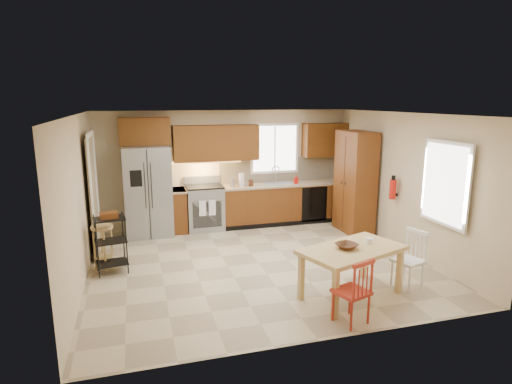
{
  "coord_description": "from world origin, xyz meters",
  "views": [
    {
      "loc": [
        -1.92,
        -6.57,
        2.73
      ],
      "look_at": [
        0.07,
        0.4,
        1.15
      ],
      "focal_mm": 30.0,
      "sensor_mm": 36.0,
      "label": 1
    }
  ],
  "objects": [
    {
      "name": "soap_bottle",
      "position": [
        1.48,
        2.1,
        1.0
      ],
      "size": [
        0.09,
        0.09,
        0.19
      ],
      "primitive_type": "imported",
      "color": "red",
      "rests_on": "base_cabinet_run"
    },
    {
      "name": "bar_stool",
      "position": [
        -2.5,
        0.49,
        0.36
      ],
      "size": [
        0.47,
        0.47,
        0.72
      ],
      "primitive_type": null,
      "rotation": [
        0.0,
        0.0,
        0.44
      ],
      "color": "#DFB66F",
      "rests_on": "floor"
    },
    {
      "name": "range_stove",
      "position": [
        -0.55,
        2.19,
        0.46
      ],
      "size": [
        0.76,
        0.63,
        0.92
      ],
      "primitive_type": "cube",
      "color": "gray",
      "rests_on": "floor"
    },
    {
      "name": "paper_towel",
      "position": [
        0.25,
        2.15,
        1.04
      ],
      "size": [
        0.12,
        0.12,
        0.28
      ],
      "primitive_type": "cylinder",
      "color": "white",
      "rests_on": "base_cabinet_run"
    },
    {
      "name": "canister_wood",
      "position": [
        0.45,
        2.12,
        0.97
      ],
      "size": [
        0.1,
        0.1,
        0.14
      ],
      "primitive_type": "cylinder",
      "color": "#482713",
      "rests_on": "base_cabinet_run"
    },
    {
      "name": "floor",
      "position": [
        0.0,
        0.0,
        0.0
      ],
      "size": [
        5.5,
        5.5,
        0.0
      ],
      "primitive_type": "plane",
      "color": "tan",
      "rests_on": "ground"
    },
    {
      "name": "chair_red",
      "position": [
        0.55,
        -2.2,
        0.42
      ],
      "size": [
        0.5,
        0.5,
        0.85
      ],
      "primitive_type": null,
      "rotation": [
        0.0,
        0.0,
        0.33
      ],
      "color": "#AA2A1A",
      "rests_on": "floor"
    },
    {
      "name": "doorway",
      "position": [
        -2.67,
        1.3,
        1.05
      ],
      "size": [
        0.04,
        0.95,
        2.1
      ],
      "primitive_type": "cube",
      "color": "#8C7A59",
      "rests_on": "wall_left"
    },
    {
      "name": "ceiling",
      "position": [
        0.0,
        0.0,
        2.5
      ],
      "size": [
        5.5,
        5.0,
        0.02
      ],
      "primitive_type": "cube",
      "color": "silver",
      "rests_on": "ground"
    },
    {
      "name": "base_cabinet_run",
      "position": [
        1.29,
        2.2,
        0.45
      ],
      "size": [
        2.92,
        0.6,
        0.9
      ],
      "primitive_type": "cube",
      "color": "#612F11",
      "rests_on": "floor"
    },
    {
      "name": "upper_right_block",
      "position": [
        2.25,
        2.33,
        1.83
      ],
      "size": [
        1.0,
        0.35,
        0.75
      ],
      "primitive_type": "cube",
      "color": "#633710",
      "rests_on": "wall_back"
    },
    {
      "name": "canister_steel",
      "position": [
        0.05,
        2.15,
        0.99
      ],
      "size": [
        0.11,
        0.11,
        0.18
      ],
      "primitive_type": "cylinder",
      "color": "gray",
      "rests_on": "base_cabinet_run"
    },
    {
      "name": "refrigerator",
      "position": [
        -1.7,
        2.12,
        0.91
      ],
      "size": [
        0.92,
        0.75,
        1.82
      ],
      "primitive_type": "cube",
      "color": "gray",
      "rests_on": "floor"
    },
    {
      "name": "undercab_glow",
      "position": [
        -0.55,
        2.3,
        1.43
      ],
      "size": [
        1.6,
        0.3,
        0.01
      ],
      "primitive_type": "cube",
      "color": "#FFBF66",
      "rests_on": "wall_back"
    },
    {
      "name": "chair_white",
      "position": [
        1.85,
        -1.5,
        0.42
      ],
      "size": [
        0.5,
        0.5,
        0.85
      ],
      "primitive_type": null,
      "rotation": [
        0.0,
        0.0,
        1.9
      ],
      "color": "white",
      "rests_on": "floor"
    },
    {
      "name": "wall_back",
      "position": [
        0.0,
        2.5,
        1.25
      ],
      "size": [
        5.5,
        0.02,
        2.5
      ],
      "primitive_type": "cube",
      "color": "#CCB793",
      "rests_on": "ground"
    },
    {
      "name": "window_right",
      "position": [
        2.68,
        -1.15,
        1.45
      ],
      "size": [
        0.04,
        1.02,
        1.32
      ],
      "primitive_type": "cube",
      "color": "white",
      "rests_on": "wall_right"
    },
    {
      "name": "wall_front",
      "position": [
        0.0,
        -2.5,
        1.25
      ],
      "size": [
        5.5,
        0.02,
        2.5
      ],
      "primitive_type": "cube",
      "color": "#CCB793",
      "rests_on": "ground"
    },
    {
      "name": "wall_left",
      "position": [
        -2.75,
        0.0,
        1.25
      ],
      "size": [
        0.02,
        5.0,
        2.5
      ],
      "primitive_type": "cube",
      "color": "#CCB793",
      "rests_on": "ground"
    },
    {
      "name": "wall_right",
      "position": [
        2.75,
        0.0,
        1.25
      ],
      "size": [
        0.02,
        5.0,
        2.5
      ],
      "primitive_type": "cube",
      "color": "#CCB793",
      "rests_on": "ground"
    },
    {
      "name": "upper_left_block",
      "position": [
        -0.25,
        2.33,
        1.83
      ],
      "size": [
        1.8,
        0.35,
        0.75
      ],
      "primitive_type": "cube",
      "color": "#633710",
      "rests_on": "wall_back"
    },
    {
      "name": "window_back",
      "position": [
        1.1,
        2.48,
        1.65
      ],
      "size": [
        1.12,
        0.04,
        1.12
      ],
      "primitive_type": "cube",
      "color": "white",
      "rests_on": "wall_back"
    },
    {
      "name": "sink",
      "position": [
        1.1,
        2.2,
        0.86
      ],
      "size": [
        0.62,
        0.46,
        0.16
      ],
      "primitive_type": "cube",
      "color": "gray",
      "rests_on": "base_cabinet_run"
    },
    {
      "name": "upper_over_fridge",
      "position": [
        -1.7,
        2.33,
        2.1
      ],
      "size": [
        1.0,
        0.35,
        0.55
      ],
      "primitive_type": "cube",
      "color": "#633710",
      "rests_on": "wall_back"
    },
    {
      "name": "dishwasher",
      "position": [
        1.85,
        1.91,
        0.45
      ],
      "size": [
        0.6,
        0.02,
        0.78
      ],
      "primitive_type": "cube",
      "color": "black",
      "rests_on": "floor"
    },
    {
      "name": "base_cabinet_narrow",
      "position": [
        -1.1,
        2.2,
        0.45
      ],
      "size": [
        0.3,
        0.6,
        0.9
      ],
      "primitive_type": "cube",
      "color": "#612F11",
      "rests_on": "floor"
    },
    {
      "name": "utility_cart",
      "position": [
        -2.36,
        0.28,
        0.47
      ],
      "size": [
        0.52,
        0.44,
        0.95
      ],
      "primitive_type": null,
      "rotation": [
        0.0,
        0.0,
        0.16
      ],
      "color": "black",
      "rests_on": "floor"
    },
    {
      "name": "table_jar",
      "position": [
        1.22,
        -1.46,
        0.74
      ],
      "size": [
        0.12,
        0.12,
        0.11
      ],
      "primitive_type": "cylinder",
      "rotation": [
        0.0,
        0.0,
        0.33
      ],
      "color": "white",
      "rests_on": "dining_table"
    },
    {
      "name": "backsplash",
      "position": [
        1.29,
        2.48,
        1.18
      ],
      "size": [
        2.92,
        0.03,
        0.55
      ],
      "primitive_type": "cube",
      "color": "beige",
      "rests_on": "wall_back"
    },
    {
      "name": "pantry",
      "position": [
        2.43,
        1.2,
        1.05
      ],
      "size": [
        0.5,
        0.95,
        2.1
      ],
      "primitive_type": "cube",
      "color": "#612F11",
      "rests_on": "floor"
    },
    {
      "name": "dining_table",
      "position": [
        0.9,
        -1.55,
        0.35
      ],
      "size": [
        1.63,
        1.24,
        0.7
      ],
      "primitive_type": null,
      "rotation": [
        0.0,
        0.0,
        0.33
      ],
      "color": "#DFB66F",
      "rests_on": "floor"
    },
    {
      "name": "fire_extinguisher",
      "position": [
        2.63,
        0.15,
        1.1
      ],
      "size": [
        0.12,
        0.12,
        0.36
      ],
      "primitive_type": "cylinder",
      "color": "red",
      "rests_on": "wall_right"
    },
    {
      "name": "table_bowl",
      "position": [
        0.81,
        -1.55,
        0.71
      ],
      "size": [
        0.37,
        0.37,
        0.07
      ],
      "primitive_type": "imported",
      "rotation": [
        0.0,
        0.0,
        0.33
      ],
      "color": "#482713",
      "rests_on": "dining_table"
    }
  ]
}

